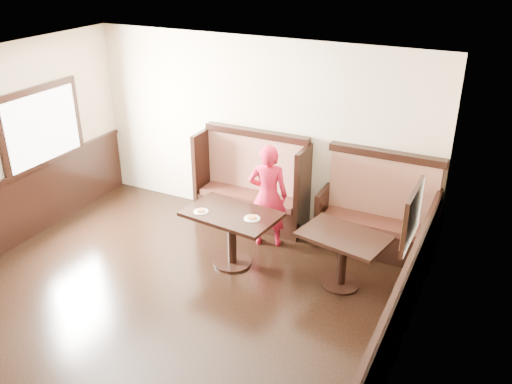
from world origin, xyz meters
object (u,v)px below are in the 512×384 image
Objects in this scene: booth_main at (253,190)px; table_neighbor at (343,248)px; booth_neighbor at (378,219)px; table_main at (232,225)px; child at (268,196)px.

booth_main is 2.08m from table_neighbor.
booth_neighbor is at bearing 92.82° from table_neighbor.
booth_main is 1.27m from table_main.
child is (-1.28, 0.53, 0.21)m from table_neighbor.
table_main is 1.49m from table_neighbor.
booth_main is 1.15× the size of child.
child reaches higher than booth_main.
booth_neighbor reaches higher than table_neighbor.
booth_neighbor is 1.07m from table_neighbor.
table_main is at bearing 54.03° from child.
table_neighbor is (1.79, -1.06, 0.02)m from booth_main.
booth_main is at bearing 179.95° from booth_neighbor.
booth_main is at bearing 110.13° from table_main.
child is (0.20, 0.70, 0.17)m from table_main.
table_neighbor is (1.48, 0.17, -0.05)m from table_main.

